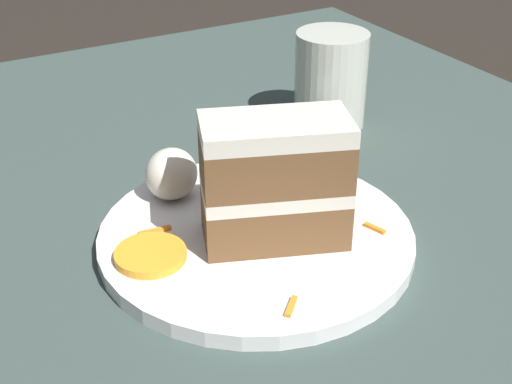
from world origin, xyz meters
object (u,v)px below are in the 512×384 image
(plate, at_px, (256,237))
(orange_garnish, at_px, (151,255))
(cake_slice, at_px, (275,181))
(cream_dollop, at_px, (168,175))
(drinking_glass, at_px, (330,86))

(plate, xyz_separation_m, orange_garnish, (0.09, -0.01, 0.01))
(cake_slice, distance_m, orange_garnish, 0.11)
(orange_garnish, bearing_deg, cream_dollop, -122.49)
(cake_slice, xyz_separation_m, drinking_glass, (-0.18, -0.18, -0.02))
(cake_slice, relative_size, orange_garnish, 2.26)
(drinking_glass, bearing_deg, orange_garnish, 30.22)
(cream_dollop, bearing_deg, drinking_glass, -159.67)
(plate, distance_m, cake_slice, 0.06)
(cake_slice, bearing_deg, plate, 47.42)
(plate, distance_m, orange_garnish, 0.09)
(cake_slice, relative_size, drinking_glass, 1.22)
(cake_slice, distance_m, cream_dollop, 0.11)
(plate, xyz_separation_m, cream_dollop, (0.04, -0.08, 0.03))
(drinking_glass, bearing_deg, cake_slice, 45.54)
(plate, relative_size, orange_garnish, 4.64)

